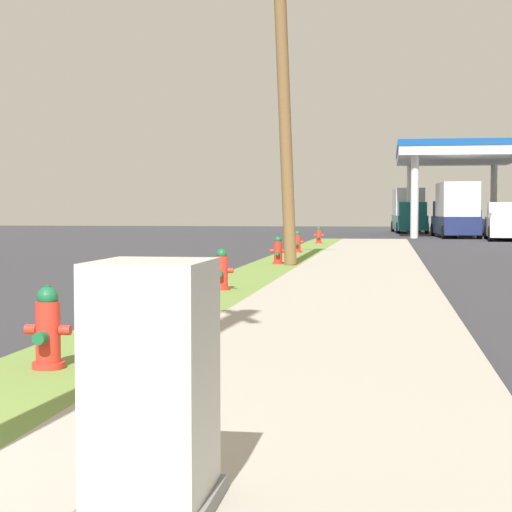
% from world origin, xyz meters
% --- Properties ---
extents(fire_hydrant_nearest, '(0.42, 0.38, 0.74)m').
position_xyz_m(fire_hydrant_nearest, '(0.67, 4.14, 0.45)').
color(fire_hydrant_nearest, red).
rests_on(fire_hydrant_nearest, grass_verge).
extents(fire_hydrant_second, '(0.42, 0.38, 0.74)m').
position_xyz_m(fire_hydrant_second, '(0.74, 11.78, 0.45)').
color(fire_hydrant_second, red).
rests_on(fire_hydrant_second, grass_verge).
extents(fire_hydrant_third, '(0.42, 0.37, 0.74)m').
position_xyz_m(fire_hydrant_third, '(0.80, 19.21, 0.45)').
color(fire_hydrant_third, red).
rests_on(fire_hydrant_third, grass_verge).
extents(fire_hydrant_fourth, '(0.42, 0.37, 0.74)m').
position_xyz_m(fire_hydrant_fourth, '(0.63, 25.57, 0.45)').
color(fire_hydrant_fourth, red).
rests_on(fire_hydrant_fourth, grass_verge).
extents(fire_hydrant_fifth, '(0.42, 0.38, 0.74)m').
position_xyz_m(fire_hydrant_fifth, '(0.71, 33.62, 0.45)').
color(fire_hydrant_fifth, red).
rests_on(fire_hydrant_fifth, grass_verge).
extents(utility_pole_midground, '(1.40, 0.46, 9.60)m').
position_xyz_m(utility_pole_midground, '(0.95, 18.95, 5.01)').
color(utility_pole_midground, brown).
rests_on(utility_pole_midground, grass_verge).
extents(utility_cabinet, '(0.58, 0.69, 1.18)m').
position_xyz_m(utility_cabinet, '(2.58, 0.80, 0.67)').
color(utility_cabinet, slate).
rests_on(utility_cabinet, sidewalk_slab).
extents(car_silver_by_near_pump, '(2.16, 4.60, 1.57)m').
position_xyz_m(car_silver_by_near_pump, '(8.65, 53.41, 0.72)').
color(car_silver_by_near_pump, '#BCBCC1').
rests_on(car_silver_by_near_pump, ground).
extents(truck_white_at_forecourt, '(2.44, 5.52, 1.97)m').
position_xyz_m(truck_white_at_forecourt, '(9.78, 42.51, 0.91)').
color(truck_white_at_forecourt, white).
rests_on(truck_white_at_forecourt, ground).
extents(truck_navy_on_apron, '(2.48, 6.51, 3.11)m').
position_xyz_m(truck_navy_on_apron, '(7.47, 46.68, 1.49)').
color(truck_navy_on_apron, navy).
rests_on(truck_navy_on_apron, ground).
extents(truck_teal_at_far_bay, '(2.49, 6.51, 3.11)m').
position_xyz_m(truck_teal_at_far_bay, '(5.11, 57.53, 1.49)').
color(truck_teal_at_far_bay, '#197075').
rests_on(truck_teal_at_far_bay, ground).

